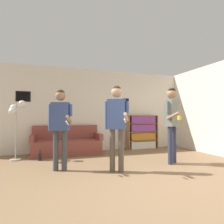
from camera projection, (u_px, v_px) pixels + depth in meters
ground_plane at (169, 191)px, 2.99m from camera, size 20.00×20.00×0.00m
wall_back at (100, 110)px, 6.74m from camera, size 8.27×0.08×2.70m
wall_right at (216, 109)px, 5.81m from camera, size 0.06×6.30×2.70m
couch at (67, 145)px, 5.96m from camera, size 2.04×0.80×0.85m
bookshelf at (142, 132)px, 6.98m from camera, size 1.11×0.30×1.18m
floor_lamp at (16, 114)px, 5.15m from camera, size 0.40×0.43×1.55m
person_player_foreground_left at (60, 121)px, 4.15m from camera, size 0.47×0.56×1.69m
person_player_foreground_center at (117, 118)px, 4.07m from camera, size 0.44×0.60×1.76m
person_watcher_holding_cup at (172, 116)px, 4.77m from camera, size 0.46×0.57×1.81m
bottle_on_floor at (40, 157)px, 5.10m from camera, size 0.07×0.07×0.26m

